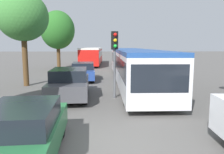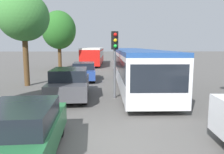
# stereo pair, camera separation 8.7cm
# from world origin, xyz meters

# --- Properties ---
(ground_plane) EXTENTS (200.00, 200.00, 0.00)m
(ground_plane) POSITION_xyz_m (0.00, 0.00, 0.00)
(ground_plane) COLOR #565451
(articulated_bus) EXTENTS (2.54, 16.42, 2.44)m
(articulated_bus) POSITION_xyz_m (1.90, 10.36, 1.41)
(articulated_bus) COLOR silver
(articulated_bus) RESTS_ON ground
(city_bus_rear) EXTENTS (2.76, 11.22, 2.40)m
(city_bus_rear) POSITION_xyz_m (-1.90, 25.69, 1.39)
(city_bus_rear) COLOR red
(city_bus_rear) RESTS_ON ground
(queued_car_green) EXTENTS (1.87, 3.96, 1.34)m
(queued_car_green) POSITION_xyz_m (-2.08, -0.66, 0.68)
(queued_car_green) COLOR #236638
(queued_car_green) RESTS_ON ground
(queued_car_graphite) EXTENTS (2.13, 4.51, 1.53)m
(queued_car_graphite) POSITION_xyz_m (-1.95, 5.56, 0.78)
(queued_car_graphite) COLOR #47474C
(queued_car_graphite) RESTS_ON ground
(queued_car_blue) EXTENTS (1.96, 4.15, 1.41)m
(queued_car_blue) POSITION_xyz_m (-1.81, 11.40, 0.71)
(queued_car_blue) COLOR #284799
(queued_car_blue) RESTS_ON ground
(traffic_light) EXTENTS (0.36, 0.38, 3.40)m
(traffic_light) POSITION_xyz_m (0.36, 5.48, 2.50)
(traffic_light) COLOR #56595E
(traffic_light) RESTS_ON ground
(tree_left_mid) EXTENTS (3.29, 3.29, 6.16)m
(tree_left_mid) POSITION_xyz_m (-5.45, 9.19, 4.54)
(tree_left_mid) COLOR #51381E
(tree_left_mid) RESTS_ON ground
(tree_left_far) EXTENTS (3.74, 3.74, 6.53)m
(tree_left_far) POSITION_xyz_m (-5.32, 19.29, 4.40)
(tree_left_far) COLOR #51381E
(tree_left_far) RESTS_ON ground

